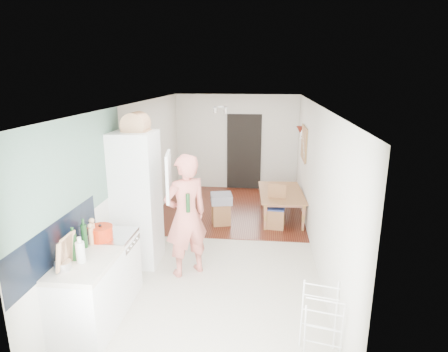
% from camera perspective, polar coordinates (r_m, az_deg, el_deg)
% --- Properties ---
extents(room_shell, '(3.20, 7.00, 2.50)m').
position_cam_1_polar(room_shell, '(6.50, -0.34, -0.28)').
color(room_shell, silver).
rests_on(room_shell, ground).
extents(floor, '(3.20, 7.00, 0.01)m').
position_cam_1_polar(floor, '(6.93, -0.33, -10.28)').
color(floor, '#B8AF9E').
rests_on(floor, ground).
extents(wood_floor_overlay, '(3.20, 3.30, 0.01)m').
position_cam_1_polar(wood_floor_overlay, '(8.63, 1.05, -4.98)').
color(wood_floor_overlay, '#5B2A18').
rests_on(wood_floor_overlay, room_shell).
extents(sage_wall_panel, '(0.02, 3.00, 1.30)m').
position_cam_1_polar(sage_wall_panel, '(4.94, -21.80, 0.80)').
color(sage_wall_panel, slate).
rests_on(sage_wall_panel, room_shell).
extents(tile_splashback, '(0.02, 1.90, 0.50)m').
position_cam_1_polar(tile_splashback, '(4.70, -23.99, -9.18)').
color(tile_splashback, black).
rests_on(tile_splashback, room_shell).
extents(doorway_recess, '(0.90, 0.04, 2.00)m').
position_cam_1_polar(doorway_recess, '(9.91, 3.07, 3.65)').
color(doorway_recess, black).
rests_on(doorway_recess, room_shell).
extents(base_cabinet, '(0.60, 0.90, 0.86)m').
position_cam_1_polar(base_cabinet, '(4.90, -20.03, -17.24)').
color(base_cabinet, white).
rests_on(base_cabinet, room_shell).
extents(worktop, '(0.62, 0.92, 0.06)m').
position_cam_1_polar(worktop, '(4.68, -20.55, -12.46)').
color(worktop, beige).
rests_on(worktop, room_shell).
extents(range_cooker, '(0.60, 0.60, 0.88)m').
position_cam_1_polar(range_cooker, '(5.48, -16.58, -13.15)').
color(range_cooker, white).
rests_on(range_cooker, room_shell).
extents(cooker_top, '(0.60, 0.60, 0.04)m').
position_cam_1_polar(cooker_top, '(5.28, -16.96, -8.75)').
color(cooker_top, silver).
rests_on(cooker_top, room_shell).
extents(fridge_housing, '(0.66, 0.66, 2.15)m').
position_cam_1_polar(fridge_housing, '(6.09, -13.16, -3.47)').
color(fridge_housing, white).
rests_on(fridge_housing, room_shell).
extents(fridge_door, '(0.14, 0.56, 0.70)m').
position_cam_1_polar(fridge_door, '(5.51, -8.46, -0.06)').
color(fridge_door, white).
rests_on(fridge_door, room_shell).
extents(fridge_interior, '(0.02, 0.52, 0.66)m').
position_cam_1_polar(fridge_interior, '(5.87, -10.57, 0.79)').
color(fridge_interior, white).
rests_on(fridge_interior, room_shell).
extents(pinboard, '(0.03, 0.90, 0.70)m').
position_cam_1_polar(pinboard, '(8.29, 12.12, 4.91)').
color(pinboard, tan).
rests_on(pinboard, room_shell).
extents(pinboard_frame, '(0.00, 0.94, 0.74)m').
position_cam_1_polar(pinboard_frame, '(8.29, 12.01, 4.91)').
color(pinboard_frame, '#8F563F').
rests_on(pinboard_frame, room_shell).
extents(wall_sconce, '(0.18, 0.18, 0.16)m').
position_cam_1_polar(wall_sconce, '(8.90, 11.52, 6.93)').
color(wall_sconce, maroon).
rests_on(wall_sconce, room_shell).
extents(person, '(0.97, 0.92, 2.23)m').
position_cam_1_polar(person, '(5.58, -5.86, -4.42)').
color(person, '#D97364').
rests_on(person, floor).
extents(dining_table, '(0.84, 1.42, 0.49)m').
position_cam_1_polar(dining_table, '(8.16, 8.84, -4.62)').
color(dining_table, '#8F563F').
rests_on(dining_table, floor).
extents(dining_chair, '(0.40, 0.40, 0.86)m').
position_cam_1_polar(dining_chair, '(7.54, 7.86, -4.74)').
color(dining_chair, '#8F563F').
rests_on(dining_chair, floor).
extents(stool, '(0.43, 0.43, 0.46)m').
position_cam_1_polar(stool, '(7.70, -0.47, -5.73)').
color(stool, '#8F563F').
rests_on(stool, floor).
extents(grey_drape, '(0.49, 0.49, 0.19)m').
position_cam_1_polar(grey_drape, '(7.58, -0.41, -3.45)').
color(grey_drape, gray).
rests_on(grey_drape, stool).
extents(drying_rack, '(0.46, 0.43, 0.77)m').
position_cam_1_polar(drying_rack, '(4.48, 14.57, -20.86)').
color(drying_rack, white).
rests_on(drying_rack, floor).
extents(bread_bin, '(0.46, 0.44, 0.21)m').
position_cam_1_polar(bread_bin, '(5.89, -13.29, 7.67)').
color(bread_bin, tan).
rests_on(bread_bin, fridge_housing).
extents(red_casserole, '(0.36, 0.36, 0.19)m').
position_cam_1_polar(red_casserole, '(5.12, -18.29, -8.26)').
color(red_casserole, red).
rests_on(red_casserole, cooker_top).
extents(steel_pan, '(0.22, 0.22, 0.09)m').
position_cam_1_polar(steel_pan, '(4.56, -23.35, -12.42)').
color(steel_pan, silver).
rests_on(steel_pan, worktop).
extents(held_bottle, '(0.06, 0.06, 0.28)m').
position_cam_1_polar(held_bottle, '(5.39, -5.52, -4.12)').
color(held_bottle, '#153B18').
rests_on(held_bottle, person).
extents(bottle_a, '(0.08, 0.08, 0.32)m').
position_cam_1_polar(bottle_a, '(4.67, -21.88, -10.01)').
color(bottle_a, '#153B18').
rests_on(bottle_a, worktop).
extents(bottle_b, '(0.08, 0.08, 0.30)m').
position_cam_1_polar(bottle_b, '(4.95, -20.51, -8.57)').
color(bottle_b, '#153B18').
rests_on(bottle_b, worktop).
extents(bottle_c, '(0.13, 0.13, 0.25)m').
position_cam_1_polar(bottle_c, '(4.61, -21.03, -10.79)').
color(bottle_c, silver).
rests_on(bottle_c, worktop).
extents(pepper_mill_front, '(0.07, 0.07, 0.22)m').
position_cam_1_polar(pepper_mill_front, '(5.02, -19.60, -8.66)').
color(pepper_mill_front, tan).
rests_on(pepper_mill_front, worktop).
extents(pepper_mill_back, '(0.07, 0.07, 0.25)m').
position_cam_1_polar(pepper_mill_back, '(5.09, -19.38, -8.11)').
color(pepper_mill_back, tan).
rests_on(pepper_mill_back, worktop).
extents(chopping_boards, '(0.04, 0.28, 0.38)m').
position_cam_1_polar(chopping_boards, '(4.53, -22.99, -10.58)').
color(chopping_boards, tan).
rests_on(chopping_boards, worktop).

